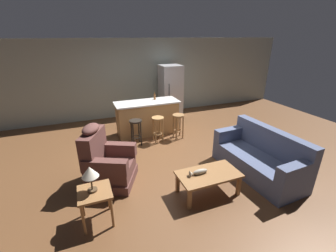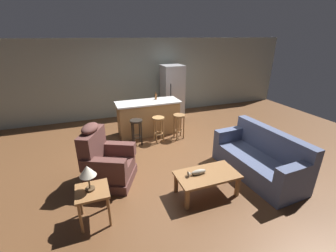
{
  "view_description": "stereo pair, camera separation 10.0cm",
  "coord_description": "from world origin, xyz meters",
  "px_view_note": "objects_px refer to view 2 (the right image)",
  "views": [
    {
      "loc": [
        -1.69,
        -4.53,
        2.68
      ],
      "look_at": [
        0.06,
        -0.1,
        0.75
      ],
      "focal_mm": 24.0,
      "sensor_mm": 36.0,
      "label": 1
    },
    {
      "loc": [
        -1.59,
        -4.56,
        2.68
      ],
      "look_at": [
        0.06,
        -0.1,
        0.75
      ],
      "focal_mm": 24.0,
      "sensor_mm": 36.0,
      "label": 2
    }
  ],
  "objects_px": {
    "table_lamp": "(87,172)",
    "kitchen_island": "(148,117)",
    "end_table": "(93,196)",
    "bar_stool_left": "(136,128)",
    "refrigerator": "(172,91)",
    "bar_stool_right": "(179,122)",
    "bar_stool_middle": "(158,125)",
    "bottle_tall_green": "(156,97)",
    "couch": "(260,159)",
    "coffee_table": "(207,176)",
    "recliner_near_lamp": "(106,162)",
    "fish_figurine": "(197,172)"
  },
  "relations": [
    {
      "from": "fish_figurine",
      "to": "bar_stool_left",
      "type": "bearing_deg",
      "value": 102.72
    },
    {
      "from": "bar_stool_right",
      "to": "bar_stool_middle",
      "type": "bearing_deg",
      "value": 180.0
    },
    {
      "from": "coffee_table",
      "to": "recliner_near_lamp",
      "type": "bearing_deg",
      "value": 148.13
    },
    {
      "from": "bar_stool_right",
      "to": "bar_stool_left",
      "type": "bearing_deg",
      "value": 180.0
    },
    {
      "from": "kitchen_island",
      "to": "refrigerator",
      "type": "relative_size",
      "value": 1.02
    },
    {
      "from": "recliner_near_lamp",
      "to": "couch",
      "type": "bearing_deg",
      "value": 10.45
    },
    {
      "from": "couch",
      "to": "bottle_tall_green",
      "type": "bearing_deg",
      "value": -70.02
    },
    {
      "from": "recliner_near_lamp",
      "to": "bar_stool_middle",
      "type": "height_order",
      "value": "recliner_near_lamp"
    },
    {
      "from": "couch",
      "to": "kitchen_island",
      "type": "distance_m",
      "value": 3.23
    },
    {
      "from": "kitchen_island",
      "to": "bar_stool_right",
      "type": "xyz_separation_m",
      "value": [
        0.69,
        -0.63,
        -0.01
      ]
    },
    {
      "from": "bar_stool_left",
      "to": "refrigerator",
      "type": "xyz_separation_m",
      "value": [
        1.7,
        1.83,
        0.41
      ]
    },
    {
      "from": "coffee_table",
      "to": "refrigerator",
      "type": "height_order",
      "value": "refrigerator"
    },
    {
      "from": "couch",
      "to": "end_table",
      "type": "xyz_separation_m",
      "value": [
        -3.25,
        -0.14,
        0.12
      ]
    },
    {
      "from": "coffee_table",
      "to": "fish_figurine",
      "type": "height_order",
      "value": "fish_figurine"
    },
    {
      "from": "end_table",
      "to": "refrigerator",
      "type": "relative_size",
      "value": 0.32
    },
    {
      "from": "end_table",
      "to": "kitchen_island",
      "type": "distance_m",
      "value": 3.44
    },
    {
      "from": "bar_stool_middle",
      "to": "bar_stool_right",
      "type": "height_order",
      "value": "same"
    },
    {
      "from": "bar_stool_left",
      "to": "refrigerator",
      "type": "relative_size",
      "value": 0.39
    },
    {
      "from": "coffee_table",
      "to": "bar_stool_middle",
      "type": "xyz_separation_m",
      "value": [
        -0.12,
        2.4,
        0.11
      ]
    },
    {
      "from": "table_lamp",
      "to": "bar_stool_left",
      "type": "relative_size",
      "value": 0.6
    },
    {
      "from": "refrigerator",
      "to": "kitchen_island",
      "type": "bearing_deg",
      "value": -135.15
    },
    {
      "from": "table_lamp",
      "to": "kitchen_island",
      "type": "distance_m",
      "value": 3.45
    },
    {
      "from": "recliner_near_lamp",
      "to": "bottle_tall_green",
      "type": "relative_size",
      "value": 5.57
    },
    {
      "from": "kitchen_island",
      "to": "bar_stool_middle",
      "type": "distance_m",
      "value": 0.64
    },
    {
      "from": "end_table",
      "to": "bar_stool_left",
      "type": "relative_size",
      "value": 0.82
    },
    {
      "from": "recliner_near_lamp",
      "to": "kitchen_island",
      "type": "relative_size",
      "value": 0.67
    },
    {
      "from": "refrigerator",
      "to": "bottle_tall_green",
      "type": "height_order",
      "value": "refrigerator"
    },
    {
      "from": "kitchen_island",
      "to": "bar_stool_left",
      "type": "height_order",
      "value": "kitchen_island"
    },
    {
      "from": "bar_stool_left",
      "to": "bottle_tall_green",
      "type": "height_order",
      "value": "bottle_tall_green"
    },
    {
      "from": "bar_stool_middle",
      "to": "couch",
      "type": "bearing_deg",
      "value": -56.79
    },
    {
      "from": "end_table",
      "to": "bar_stool_left",
      "type": "distance_m",
      "value": 2.64
    },
    {
      "from": "table_lamp",
      "to": "bottle_tall_green",
      "type": "bearing_deg",
      "value": 57.14
    },
    {
      "from": "fish_figurine",
      "to": "end_table",
      "type": "height_order",
      "value": "end_table"
    },
    {
      "from": "refrigerator",
      "to": "end_table",
      "type": "bearing_deg",
      "value": -124.81
    },
    {
      "from": "bar_stool_middle",
      "to": "bottle_tall_green",
      "type": "xyz_separation_m",
      "value": [
        0.18,
        0.77,
        0.56
      ]
    },
    {
      "from": "table_lamp",
      "to": "refrigerator",
      "type": "height_order",
      "value": "refrigerator"
    },
    {
      "from": "end_table",
      "to": "refrigerator",
      "type": "xyz_separation_m",
      "value": [
        2.91,
        4.18,
        0.42
      ]
    },
    {
      "from": "kitchen_island",
      "to": "bottle_tall_green",
      "type": "relative_size",
      "value": 8.36
    },
    {
      "from": "bar_stool_middle",
      "to": "bottle_tall_green",
      "type": "relative_size",
      "value": 3.16
    },
    {
      "from": "bar_stool_middle",
      "to": "bar_stool_right",
      "type": "xyz_separation_m",
      "value": [
        0.59,
        0.0,
        0.0
      ]
    },
    {
      "from": "bar_stool_right",
      "to": "refrigerator",
      "type": "distance_m",
      "value": 1.94
    },
    {
      "from": "kitchen_island",
      "to": "bar_stool_right",
      "type": "bearing_deg",
      "value": -42.32
    },
    {
      "from": "couch",
      "to": "bottle_tall_green",
      "type": "relative_size",
      "value": 9.02
    },
    {
      "from": "coffee_table",
      "to": "fish_figurine",
      "type": "distance_m",
      "value": 0.21
    },
    {
      "from": "coffee_table",
      "to": "bottle_tall_green",
      "type": "xyz_separation_m",
      "value": [
        0.06,
        3.16,
        0.67
      ]
    },
    {
      "from": "couch",
      "to": "recliner_near_lamp",
      "type": "bearing_deg",
      "value": -18.7
    },
    {
      "from": "bar_stool_right",
      "to": "table_lamp",
      "type": "bearing_deg",
      "value": -136.0
    },
    {
      "from": "table_lamp",
      "to": "refrigerator",
      "type": "distance_m",
      "value": 5.09
    },
    {
      "from": "bar_stool_left",
      "to": "bar_stool_right",
      "type": "height_order",
      "value": "same"
    },
    {
      "from": "bar_stool_right",
      "to": "refrigerator",
      "type": "height_order",
      "value": "refrigerator"
    }
  ]
}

